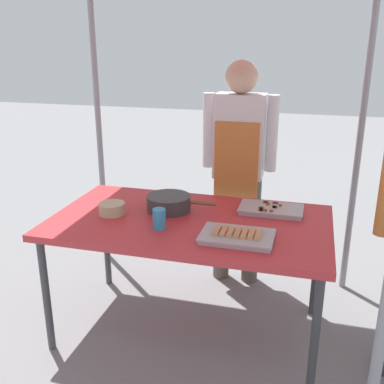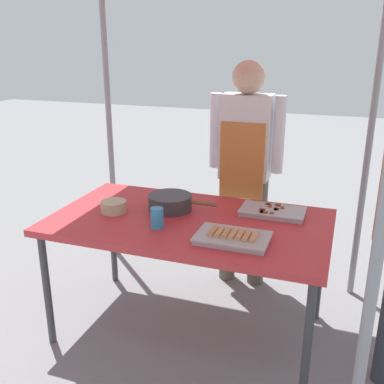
{
  "view_description": "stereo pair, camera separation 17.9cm",
  "coord_description": "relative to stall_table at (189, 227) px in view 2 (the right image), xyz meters",
  "views": [
    {
      "loc": [
        0.65,
        -2.31,
        1.74
      ],
      "look_at": [
        0.0,
        0.05,
        0.9
      ],
      "focal_mm": 41.96,
      "sensor_mm": 36.0,
      "label": 1
    },
    {
      "loc": [
        0.82,
        -2.26,
        1.74
      ],
      "look_at": [
        0.0,
        0.05,
        0.9
      ],
      "focal_mm": 41.96,
      "sensor_mm": 36.0,
      "label": 2
    }
  ],
  "objects": [
    {
      "name": "ground_plane",
      "position": [
        0.0,
        0.0,
        -0.7
      ],
      "size": [
        18.0,
        18.0,
        0.0
      ],
      "primitive_type": "plane",
      "color": "slate"
    },
    {
      "name": "stall_table",
      "position": [
        0.0,
        0.0,
        0.0
      ],
      "size": [
        1.6,
        0.9,
        0.75
      ],
      "color": "#C63338",
      "rests_on": "ground"
    },
    {
      "name": "tray_grilled_sausages",
      "position": [
        0.31,
        -0.2,
        0.07
      ],
      "size": [
        0.38,
        0.25,
        0.05
      ],
      "color": "#ADADB2",
      "rests_on": "stall_table"
    },
    {
      "name": "tray_meat_skewers",
      "position": [
        0.44,
        0.24,
        0.07
      ],
      "size": [
        0.38,
        0.22,
        0.04
      ],
      "color": "#ADADB2",
      "rests_on": "stall_table"
    },
    {
      "name": "cooking_wok",
      "position": [
        -0.16,
        0.11,
        0.1
      ],
      "size": [
        0.42,
        0.26,
        0.09
      ],
      "color": "#38383A",
      "rests_on": "stall_table"
    },
    {
      "name": "condiment_bowl",
      "position": [
        -0.47,
        -0.04,
        0.09
      ],
      "size": [
        0.16,
        0.16,
        0.07
      ],
      "primitive_type": "cylinder",
      "color": "#BFB28C",
      "rests_on": "stall_table"
    },
    {
      "name": "drink_cup_near_edge",
      "position": [
        -0.13,
        -0.17,
        0.11
      ],
      "size": [
        0.07,
        0.07,
        0.11
      ],
      "primitive_type": "cylinder",
      "color": "#338CBF",
      "rests_on": "stall_table"
    },
    {
      "name": "vendor_woman",
      "position": [
        0.16,
        0.71,
        0.26
      ],
      "size": [
        0.52,
        0.23,
        1.61
      ],
      "rotation": [
        0.0,
        0.0,
        3.14
      ],
      "color": "#595147",
      "rests_on": "ground"
    }
  ]
}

